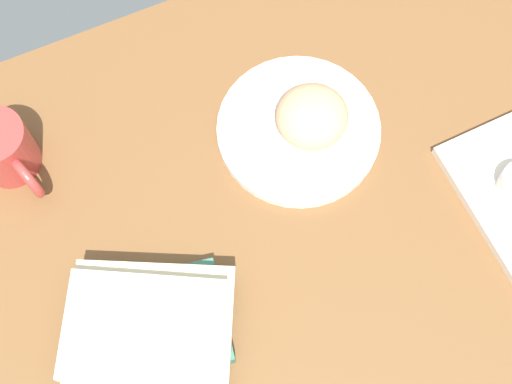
{
  "coord_description": "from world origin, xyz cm",
  "views": [
    {
      "loc": [
        19.12,
        19.81,
        97.83
      ],
      "look_at": [
        5.22,
        -11.41,
        7.0
      ],
      "focal_mm": 53.35,
      "sensor_mm": 36.0,
      "label": 1
    }
  ],
  "objects_px": {
    "book_stack": "(151,326)",
    "coffee_mug": "(4,150)",
    "round_plate": "(299,130)",
    "scone_pastry": "(312,117)"
  },
  "relations": [
    {
      "from": "book_stack",
      "to": "coffee_mug",
      "type": "xyz_separation_m",
      "value": [
        0.09,
        -0.29,
        0.01
      ]
    },
    {
      "from": "book_stack",
      "to": "coffee_mug",
      "type": "height_order",
      "value": "coffee_mug"
    },
    {
      "from": "book_stack",
      "to": "round_plate",
      "type": "bearing_deg",
      "value": -147.89
    },
    {
      "from": "round_plate",
      "to": "scone_pastry",
      "type": "height_order",
      "value": "scone_pastry"
    },
    {
      "from": "scone_pastry",
      "to": "coffee_mug",
      "type": "xyz_separation_m",
      "value": [
        0.38,
        -0.12,
        0.0
      ]
    },
    {
      "from": "round_plate",
      "to": "book_stack",
      "type": "height_order",
      "value": "book_stack"
    },
    {
      "from": "book_stack",
      "to": "scone_pastry",
      "type": "bearing_deg",
      "value": -149.91
    },
    {
      "from": "scone_pastry",
      "to": "coffee_mug",
      "type": "distance_m",
      "value": 0.4
    },
    {
      "from": "book_stack",
      "to": "coffee_mug",
      "type": "relative_size",
      "value": 1.93
    },
    {
      "from": "round_plate",
      "to": "scone_pastry",
      "type": "relative_size",
      "value": 2.29
    }
  ]
}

